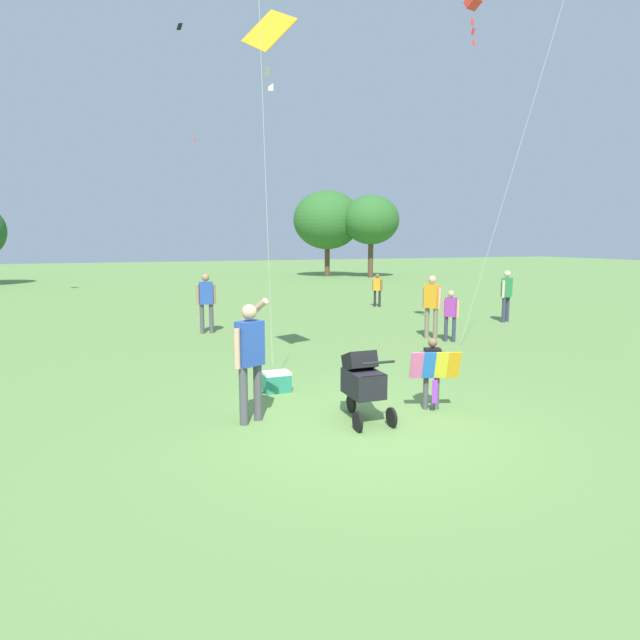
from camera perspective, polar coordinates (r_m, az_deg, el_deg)
name	(u,v)px	position (r m, az deg, el deg)	size (l,w,h in m)	color
ground_plane	(368,428)	(7.69, 5.11, -11.27)	(120.00, 120.00, 0.00)	#668E47
treeline_distant	(48,221)	(34.90, -26.79, 9.35)	(34.55, 7.16, 6.01)	brown
child_with_butterfly_kite	(432,367)	(8.43, 11.78, -4.92)	(0.76, 0.47, 1.12)	#4C4C51
person_adult_flyer	(250,352)	(7.68, -7.44, -3.37)	(0.55, 0.66, 1.78)	#4C4C51
stroller	(363,380)	(7.81, 4.53, -6.29)	(0.56, 1.08, 1.03)	black
kite_adult_black	(269,40)	(9.98, -5.46, 27.37)	(0.97, 2.13, 6.45)	#F4A319
distant_kites_cluster	(4,6)	(27.97, -30.36, 26.71)	(18.68, 13.01, 9.15)	yellow
person_red_shirt	(506,292)	(18.06, 19.08, 2.83)	(0.49, 0.34, 1.63)	#33384C
person_sitting_far	(377,287)	(21.12, 6.08, 3.45)	(0.31, 0.33, 1.29)	#232328
person_couple_left	(206,298)	(15.30, -11.93, 2.26)	(0.54, 0.24, 1.67)	#4C4C51
person_kid_running	(451,312)	(14.16, 13.61, 0.87)	(0.32, 0.33, 1.32)	#33384C
person_back_turned	(432,302)	(14.45, 11.71, 1.91)	(0.36, 0.49, 1.67)	#7F705B
cooler_box	(277,382)	(9.38, -4.59, -6.50)	(0.45, 0.33, 0.35)	#288466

